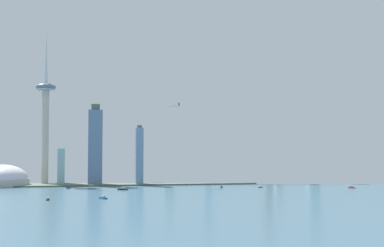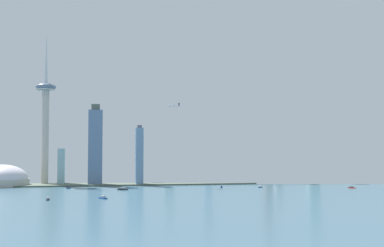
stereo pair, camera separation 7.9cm
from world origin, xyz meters
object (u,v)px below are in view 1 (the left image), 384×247
(skyscraper_8, at_px, (131,153))
(boat_2, at_px, (123,189))
(skyscraper_2, at_px, (312,147))
(skyscraper_1, at_px, (52,146))
(skyscraper_6, at_px, (139,156))
(airplane, at_px, (174,106))
(skyscraper_0, at_px, (267,146))
(boat_1, at_px, (221,187))
(observation_tower, at_px, (45,111))
(boat_6, at_px, (68,188))
(skyscraper_4, at_px, (278,166))
(boat_3, at_px, (103,198))
(skyscraper_3, at_px, (61,167))
(skyscraper_7, at_px, (208,147))
(boat_4, at_px, (352,188))
(stadium_dome, at_px, (2,180))
(boat_7, at_px, (48,199))
(boat_5, at_px, (260,187))
(skyscraper_5, at_px, (95,146))
(skyscraper_9, at_px, (169,165))

(skyscraper_8, height_order, boat_2, skyscraper_8)
(skyscraper_2, bearing_deg, boat_2, -161.20)
(skyscraper_1, bearing_deg, skyscraper_6, -23.61)
(skyscraper_6, relative_size, airplane, 4.50)
(skyscraper_0, bearing_deg, boat_1, -134.63)
(observation_tower, bearing_deg, boat_6, -64.69)
(boat_1, xyz_separation_m, boat_6, (-271.49, 31.37, 0.33))
(skyscraper_4, relative_size, boat_3, 4.24)
(skyscraper_0, height_order, skyscraper_3, skyscraper_0)
(skyscraper_6, xyz_separation_m, skyscraper_7, (163.03, 108.92, 18.03))
(skyscraper_3, bearing_deg, boat_4, -19.26)
(stadium_dome, bearing_deg, skyscraper_8, 16.23)
(observation_tower, relative_size, boat_7, 28.71)
(boat_2, bearing_deg, skyscraper_3, 154.01)
(stadium_dome, relative_size, skyscraper_2, 0.66)
(boat_1, bearing_deg, boat_6, 94.68)
(skyscraper_6, bearing_deg, skyscraper_0, 9.55)
(skyscraper_1, distance_m, airplane, 267.39)
(skyscraper_4, distance_m, skyscraper_7, 166.50)
(skyscraper_3, distance_m, boat_7, 297.58)
(skyscraper_3, relative_size, boat_6, 8.71)
(boat_6, bearing_deg, skyscraper_2, -164.45)
(observation_tower, bearing_deg, skyscraper_6, -13.64)
(airplane, bearing_deg, observation_tower, -21.30)
(boat_2, distance_m, boat_7, 191.62)
(boat_5, distance_m, boat_7, 394.94)
(boat_4, distance_m, airplane, 358.82)
(skyscraper_1, bearing_deg, airplane, -25.41)
(skyscraper_6, bearing_deg, skyscraper_1, 156.39)
(observation_tower, distance_m, boat_6, 184.63)
(skyscraper_1, bearing_deg, skyscraper_3, -65.85)
(skyscraper_8, bearing_deg, stadium_dome, -163.77)
(boat_3, bearing_deg, skyscraper_5, 154.23)
(skyscraper_1, bearing_deg, observation_tower, -110.61)
(skyscraper_6, distance_m, boat_2, 130.65)
(skyscraper_0, height_order, skyscraper_8, skyscraper_0)
(skyscraper_3, relative_size, skyscraper_9, 0.91)
(skyscraper_4, relative_size, boat_1, 5.12)
(boat_7, bearing_deg, skyscraper_8, -16.33)
(observation_tower, relative_size, skyscraper_6, 2.61)
(skyscraper_8, bearing_deg, skyscraper_4, 0.48)
(skyscraper_5, bearing_deg, skyscraper_1, 143.54)
(stadium_dome, distance_m, skyscraper_0, 539.75)
(boat_1, height_order, boat_6, boat_6)
(skyscraper_6, bearing_deg, boat_5, -26.48)
(skyscraper_1, height_order, boat_3, skyscraper_1)
(skyscraper_5, distance_m, boat_2, 150.61)
(skyscraper_9, relative_size, boat_4, 5.28)
(skyscraper_3, xyz_separation_m, airplane, (210.39, -62.83, 117.19))
(observation_tower, relative_size, skyscraper_1, 1.99)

